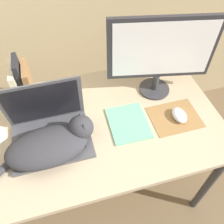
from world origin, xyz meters
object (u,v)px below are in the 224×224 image
at_px(laptop, 49,129).
at_px(book_row, 22,81).
at_px(computer_mouse, 179,115).
at_px(notepad, 128,123).
at_px(external_monitor, 161,53).
at_px(cat, 52,144).

height_order(laptop, book_row, laptop).
distance_m(computer_mouse, notepad, 0.26).
bearing_deg(external_monitor, notepad, -138.95).
distance_m(cat, notepad, 0.38).
bearing_deg(laptop, external_monitor, 15.07).
relative_size(laptop, notepad, 1.53).
distance_m(cat, computer_mouse, 0.63).
bearing_deg(external_monitor, laptop, -164.93).
height_order(laptop, external_monitor, external_monitor).
bearing_deg(book_row, cat, -75.62).
xyz_separation_m(computer_mouse, notepad, (-0.26, 0.04, -0.02)).
xyz_separation_m(laptop, cat, (0.00, -0.09, 0.01)).
bearing_deg(cat, external_monitor, 22.86).
xyz_separation_m(cat, external_monitor, (0.59, 0.25, 0.18)).
distance_m(laptop, cat, 0.09).
bearing_deg(notepad, book_row, 144.39).
bearing_deg(book_row, external_monitor, -12.61).
height_order(computer_mouse, book_row, book_row).
height_order(book_row, notepad, book_row).
xyz_separation_m(book_row, notepad, (0.48, -0.34, -0.10)).
distance_m(laptop, notepad, 0.38).
height_order(laptop, computer_mouse, laptop).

